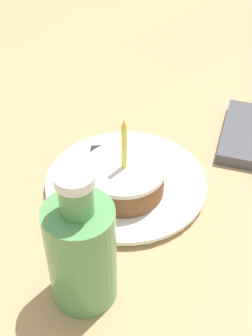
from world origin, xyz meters
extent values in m
cube|color=tan|center=(0.00, 0.00, -0.02)|extent=(2.40, 2.40, 0.04)
cylinder|color=white|center=(0.02, -0.01, 0.01)|extent=(0.24, 0.24, 0.02)
cylinder|color=white|center=(0.02, -0.01, 0.01)|extent=(0.25, 0.25, 0.01)
cylinder|color=brown|center=(0.03, -0.03, 0.04)|extent=(0.12, 0.12, 0.04)
cylinder|color=silver|center=(0.03, -0.03, 0.06)|extent=(0.12, 0.12, 0.01)
cylinder|color=#EAD84C|center=(0.03, -0.03, 0.10)|extent=(0.01, 0.01, 0.07)
cone|color=yellow|center=(0.03, -0.03, 0.14)|extent=(0.01, 0.01, 0.01)
cube|color=#262626|center=(0.00, -0.06, 0.02)|extent=(0.06, 0.13, 0.00)
cube|color=#262626|center=(-0.04, 0.03, 0.02)|extent=(0.04, 0.05, 0.00)
cylinder|color=#599959|center=(0.03, -0.21, 0.07)|extent=(0.08, 0.08, 0.14)
cylinder|color=#599959|center=(0.03, -0.21, 0.16)|extent=(0.04, 0.04, 0.04)
cylinder|color=white|center=(0.03, -0.21, 0.19)|extent=(0.04, 0.04, 0.01)
camera|label=1|loc=(0.17, -0.51, 0.50)|focal=50.00mm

